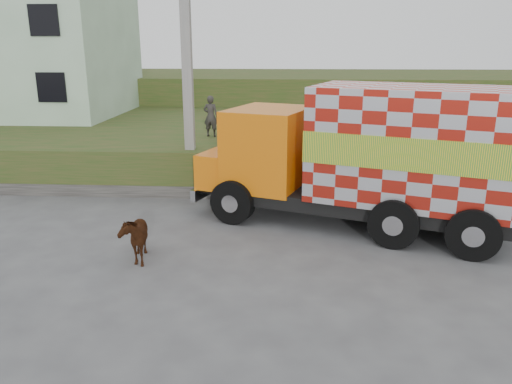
# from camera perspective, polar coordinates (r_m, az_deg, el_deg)

# --- Properties ---
(ground) EXTENTS (120.00, 120.00, 0.00)m
(ground) POSITION_cam_1_polar(r_m,az_deg,el_deg) (12.37, -6.64, -6.30)
(ground) COLOR #474749
(ground) RESTS_ON ground
(embankment) EXTENTS (40.00, 12.00, 1.50)m
(embankment) POSITION_cam_1_polar(r_m,az_deg,el_deg) (21.70, -2.17, 5.79)
(embankment) COLOR #264717
(embankment) RESTS_ON ground
(embankment_far) EXTENTS (40.00, 12.00, 3.00)m
(embankment_far) POSITION_cam_1_polar(r_m,az_deg,el_deg) (33.45, -0.16, 10.86)
(embankment_far) COLOR #264717
(embankment_far) RESTS_ON ground
(retaining_strip) EXTENTS (16.00, 0.50, 0.40)m
(retaining_strip) POSITION_cam_1_polar(r_m,az_deg,el_deg) (16.60, -10.99, 0.19)
(retaining_strip) COLOR #595651
(retaining_strip) RESTS_ON ground
(building) EXTENTS (10.00, 8.00, 6.00)m
(building) POSITION_cam_1_polar(r_m,az_deg,el_deg) (27.54, -25.81, 14.35)
(building) COLOR #B9D9BA
(building) RESTS_ON embankment
(utility_pole) EXTENTS (1.20, 0.30, 8.00)m
(utility_pole) POSITION_cam_1_polar(r_m,az_deg,el_deg) (16.14, -7.86, 13.87)
(utility_pole) COLOR gray
(utility_pole) RESTS_ON ground
(cargo_truck) EXTENTS (8.88, 5.39, 3.78)m
(cargo_truck) POSITION_cam_1_polar(r_m,az_deg,el_deg) (13.55, 12.88, 4.05)
(cargo_truck) COLOR black
(cargo_truck) RESTS_ON ground
(cow) EXTENTS (0.94, 1.47, 1.15)m
(cow) POSITION_cam_1_polar(r_m,az_deg,el_deg) (11.76, -13.77, -4.91)
(cow) COLOR black
(cow) RESTS_ON ground
(pedestrian) EXTENTS (0.60, 0.45, 1.50)m
(pedestrian) POSITION_cam_1_polar(r_m,az_deg,el_deg) (18.59, -5.19, 8.63)
(pedestrian) COLOR #2B2826
(pedestrian) RESTS_ON embankment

